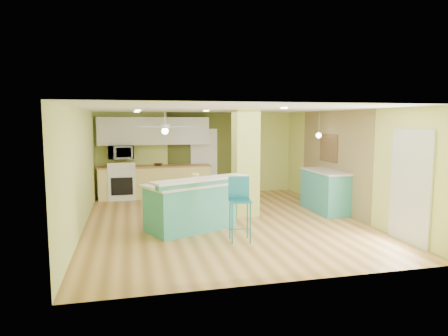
{
  "coord_description": "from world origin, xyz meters",
  "views": [
    {
      "loc": [
        -2.02,
        -8.52,
        2.26
      ],
      "look_at": [
        0.1,
        0.4,
        1.16
      ],
      "focal_mm": 32.0,
      "sensor_mm": 36.0,
      "label": 1
    }
  ],
  "objects_px": {
    "canister": "(196,177)",
    "fruit_bowl": "(158,165)",
    "bar_stool": "(240,198)",
    "side_counter": "(325,191)",
    "peninsula": "(191,205)"
  },
  "relations": [
    {
      "from": "canister",
      "to": "fruit_bowl",
      "type": "bearing_deg",
      "value": 98.98
    },
    {
      "from": "bar_stool",
      "to": "side_counter",
      "type": "distance_m",
      "value": 3.31
    },
    {
      "from": "peninsula",
      "to": "canister",
      "type": "height_order",
      "value": "canister"
    },
    {
      "from": "peninsula",
      "to": "side_counter",
      "type": "distance_m",
      "value": 3.63
    },
    {
      "from": "fruit_bowl",
      "to": "canister",
      "type": "bearing_deg",
      "value": -81.02
    },
    {
      "from": "bar_stool",
      "to": "canister",
      "type": "xyz_separation_m",
      "value": [
        -0.64,
        1.17,
        0.25
      ]
    },
    {
      "from": "peninsula",
      "to": "side_counter",
      "type": "relative_size",
      "value": 1.42
    },
    {
      "from": "side_counter",
      "to": "fruit_bowl",
      "type": "bearing_deg",
      "value": 144.85
    },
    {
      "from": "side_counter",
      "to": "fruit_bowl",
      "type": "height_order",
      "value": "side_counter"
    },
    {
      "from": "side_counter",
      "to": "bar_stool",
      "type": "bearing_deg",
      "value": -146.03
    },
    {
      "from": "side_counter",
      "to": "canister",
      "type": "bearing_deg",
      "value": -168.77
    },
    {
      "from": "side_counter",
      "to": "fruit_bowl",
      "type": "xyz_separation_m",
      "value": [
        -3.91,
        2.76,
        0.46
      ]
    },
    {
      "from": "peninsula",
      "to": "fruit_bowl",
      "type": "relative_size",
      "value": 8.51
    },
    {
      "from": "side_counter",
      "to": "canister",
      "type": "height_order",
      "value": "canister"
    },
    {
      "from": "fruit_bowl",
      "to": "canister",
      "type": "relative_size",
      "value": 1.65
    }
  ]
}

